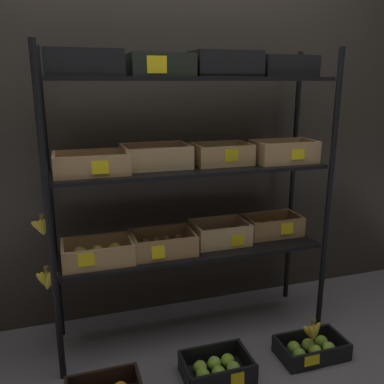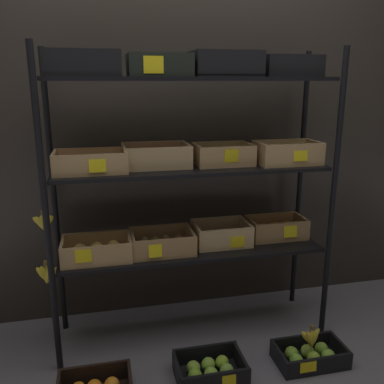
{
  "view_description": "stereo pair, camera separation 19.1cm",
  "coord_description": "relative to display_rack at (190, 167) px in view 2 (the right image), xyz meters",
  "views": [
    {
      "loc": [
        -0.67,
        -2.14,
        1.48
      ],
      "look_at": [
        0.0,
        0.0,
        0.88
      ],
      "focal_mm": 38.73,
      "sensor_mm": 36.0,
      "label": 1
    },
    {
      "loc": [
        -0.49,
        -2.19,
        1.48
      ],
      "look_at": [
        0.0,
        0.0,
        0.88
      ],
      "focal_mm": 38.73,
      "sensor_mm": 36.0,
      "label": 2
    }
  ],
  "objects": [
    {
      "name": "display_rack",
      "position": [
        0.0,
        0.0,
        0.0
      ],
      "size": [
        1.64,
        0.43,
        1.66
      ],
      "color": "black",
      "rests_on": "ground_plane"
    },
    {
      "name": "crate_ground_center_apple_green",
      "position": [
        0.57,
        -0.43,
        -0.98
      ],
      "size": [
        0.38,
        0.23,
        0.1
      ],
      "color": "black",
      "rests_on": "ground_plane"
    },
    {
      "name": "banana_bunch_loose",
      "position": [
        0.57,
        -0.44,
        -0.87
      ],
      "size": [
        0.13,
        0.05,
        0.13
      ],
      "color": "brown",
      "rests_on": "crate_ground_center_apple_green"
    },
    {
      "name": "crate_ground_apple_green",
      "position": [
        0.01,
        -0.43,
        -0.98
      ],
      "size": [
        0.35,
        0.25,
        0.11
      ],
      "color": "black",
      "rests_on": "ground_plane"
    },
    {
      "name": "ground_plane",
      "position": [
        0.01,
        -0.0,
        -1.03
      ],
      "size": [
        10.0,
        10.0,
        0.0
      ],
      "primitive_type": "plane",
      "color": "slate"
    },
    {
      "name": "storefront_wall",
      "position": [
        0.01,
        0.4,
        0.14
      ],
      "size": [
        3.92,
        0.12,
        2.33
      ],
      "primitive_type": "cube",
      "color": "#2D2823",
      "rests_on": "ground_plane"
    }
  ]
}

